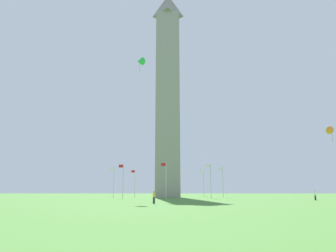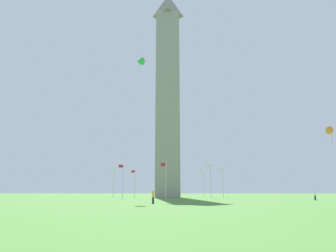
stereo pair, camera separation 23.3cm
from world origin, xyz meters
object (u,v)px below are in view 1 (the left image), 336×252
flagpole_e (166,179)px  flagpole_s (223,181)px  flagpole_w (169,182)px  person_yellow_shirt (154,197)px  flagpole_se (210,179)px  kite_green_delta (140,61)px  flagpole_n (114,181)px  flagpole_ne (123,179)px  kite_orange_delta (332,131)px  person_white_shirt (315,195)px  flagpole_nw (135,182)px  obelisk_monument (168,89)px  flagpole_sw (203,182)px

flagpole_e → flagpole_s: size_ratio=1.00×
flagpole_w → person_yellow_shirt: flagpole_w is taller
flagpole_se → kite_green_delta: size_ratio=2.54×
flagpole_w → flagpole_se: bearing=112.5°
flagpole_s → person_yellow_shirt: bearing=69.3°
flagpole_n → kite_green_delta: 34.60m
flagpole_n → flagpole_se: size_ratio=1.00×
flagpole_ne → kite_orange_delta: size_ratio=2.86×
flagpole_w → person_yellow_shirt: bearing=89.3°
person_white_shirt → flagpole_nw: bearing=12.8°
flagpole_w → flagpole_nw: 10.47m
flagpole_se → person_yellow_shirt: 30.26m
obelisk_monument → flagpole_ne: 27.62m
person_white_shirt → kite_orange_delta: kite_orange_delta is taller
flagpole_se → flagpole_ne: bearing=-0.0°
flagpole_se → person_yellow_shirt: (10.30, 28.26, -3.30)m
flagpole_sw → person_yellow_shirt: size_ratio=4.48×
flagpole_n → kite_orange_delta: size_ratio=2.86×
flagpole_n → flagpole_se: bearing=157.5°
kite_orange_delta → flagpole_nw: bearing=-47.0°
person_yellow_shirt → flagpole_nw: bearing=23.8°
person_white_shirt → obelisk_monument: bearing=14.2°
flagpole_n → flagpole_sw: same height
flagpole_n → person_white_shirt: (-40.33, 22.32, -3.25)m
person_yellow_shirt → kite_orange_delta: kite_orange_delta is taller
obelisk_monument → flagpole_nw: obelisk_monument is taller
flagpole_w → person_white_shirt: 44.91m
flagpole_n → flagpole_s: 27.35m
flagpole_e → person_white_shirt: flagpole_e is taller
flagpole_s → kite_orange_delta: (-13.38, 29.70, 6.84)m
kite_orange_delta → kite_green_delta: 34.47m
person_white_shirt → flagpole_n: bearing=25.2°
flagpole_n → person_yellow_shirt: flagpole_n is taller
flagpole_e → flagpole_sw: bearing=-112.5°
flagpole_ne → person_white_shirt: 38.60m
flagpole_sw → flagpole_ne: bearing=45.0°
person_white_shirt → kite_green_delta: bearing=61.2°
obelisk_monument → flagpole_w: bearing=-89.7°
flagpole_ne → flagpole_sw: bearing=-135.0°
flagpole_ne → flagpole_se: (-19.34, 0.00, 0.00)m
person_white_shirt → flagpole_e: bearing=36.2°
flagpole_nw → person_yellow_shirt: size_ratio=4.48×
flagpole_e → flagpole_nw: bearing=-67.5°
obelisk_monument → flagpole_se: bearing=134.8°
kite_green_delta → flagpole_nw: bearing=-81.5°
flagpole_se → flagpole_sw: same height
flagpole_n → flagpole_s: (-27.35, 0.00, 0.00)m
flagpole_n → flagpole_se: (-23.35, 9.67, 0.00)m
flagpole_s → person_yellow_shirt: (14.30, 37.93, -3.30)m
flagpole_nw → flagpole_n: bearing=67.5°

